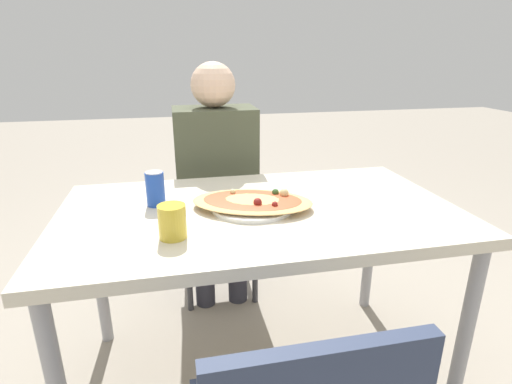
% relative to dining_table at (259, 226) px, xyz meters
% --- Properties ---
extents(ground_plane, '(14.00, 14.00, 0.00)m').
position_rel_dining_table_xyz_m(ground_plane, '(0.00, 0.00, -0.67)').
color(ground_plane, '#9E9384').
extents(dining_table, '(1.40, 0.80, 0.74)m').
position_rel_dining_table_xyz_m(dining_table, '(0.00, 0.00, 0.00)').
color(dining_table, beige).
rests_on(dining_table, ground_plane).
extents(chair_far_seated, '(0.40, 0.40, 0.85)m').
position_rel_dining_table_xyz_m(chair_far_seated, '(-0.08, 0.73, -0.18)').
color(chair_far_seated, '#2D3851').
rests_on(chair_far_seated, ground_plane).
extents(person_seated, '(0.39, 0.27, 1.22)m').
position_rel_dining_table_xyz_m(person_seated, '(-0.08, 0.62, 0.05)').
color(person_seated, '#2D2D38').
rests_on(person_seated, ground_plane).
extents(pizza_main, '(0.49, 0.38, 0.06)m').
position_rel_dining_table_xyz_m(pizza_main, '(-0.02, 0.01, 0.09)').
color(pizza_main, white).
rests_on(pizza_main, dining_table).
extents(soda_can, '(0.07, 0.07, 0.12)m').
position_rel_dining_table_xyz_m(soda_can, '(-0.36, 0.10, 0.13)').
color(soda_can, '#1E47B2').
rests_on(soda_can, dining_table).
extents(drink_glass, '(0.08, 0.08, 0.10)m').
position_rel_dining_table_xyz_m(drink_glass, '(-0.30, -0.18, 0.12)').
color(drink_glass, gold).
rests_on(drink_glass, dining_table).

